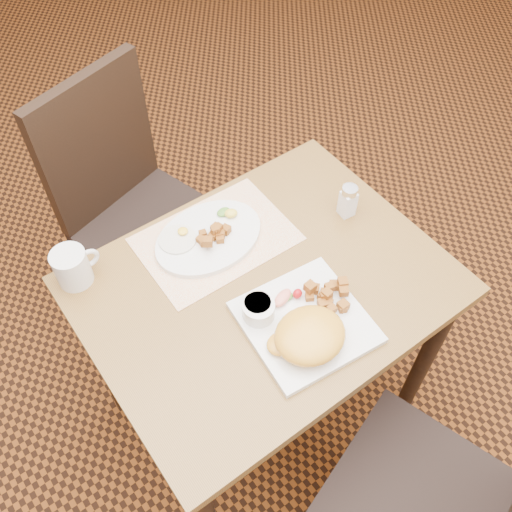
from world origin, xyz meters
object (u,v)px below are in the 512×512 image
object	(u,v)px
plate_square	(305,322)
salt_shaker	(348,200)
table	(264,306)
plate_oval	(209,238)
coffee_mug	(73,267)
chair_far	(132,200)

from	to	relation	value
plate_square	salt_shaker	world-z (taller)	salt_shaker
table	plate_oval	world-z (taller)	plate_oval
coffee_mug	table	bearing A→B (deg)	-37.83
salt_shaker	coffee_mug	xyz separation A→B (m)	(-0.70, 0.24, -0.00)
chair_far	salt_shaker	bearing A→B (deg)	107.36
table	plate_square	size ratio (longest dim) A/B	3.21
table	plate_square	distance (m)	0.19
plate_oval	salt_shaker	xyz separation A→B (m)	(0.36, -0.14, 0.04)
coffee_mug	chair_far	bearing A→B (deg)	48.91
chair_far	plate_square	distance (m)	0.83
plate_oval	coffee_mug	world-z (taller)	coffee_mug
plate_square	coffee_mug	distance (m)	0.59
chair_far	salt_shaker	size ratio (longest dim) A/B	9.70
table	plate_square	bearing A→B (deg)	-87.56
chair_far	plate_square	size ratio (longest dim) A/B	3.46
plate_oval	salt_shaker	size ratio (longest dim) A/B	3.05
salt_shaker	plate_oval	bearing A→B (deg)	158.28
chair_far	plate_oval	size ratio (longest dim) A/B	3.19
plate_square	coffee_mug	world-z (taller)	coffee_mug
plate_square	salt_shaker	xyz separation A→B (m)	(0.32, 0.21, 0.04)
plate_oval	coffee_mug	bearing A→B (deg)	164.90
salt_shaker	coffee_mug	world-z (taller)	same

